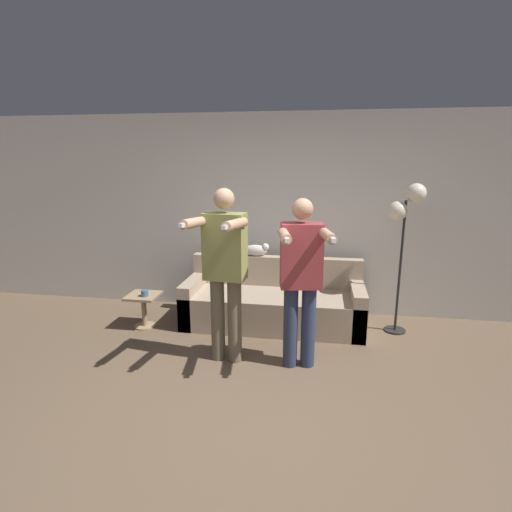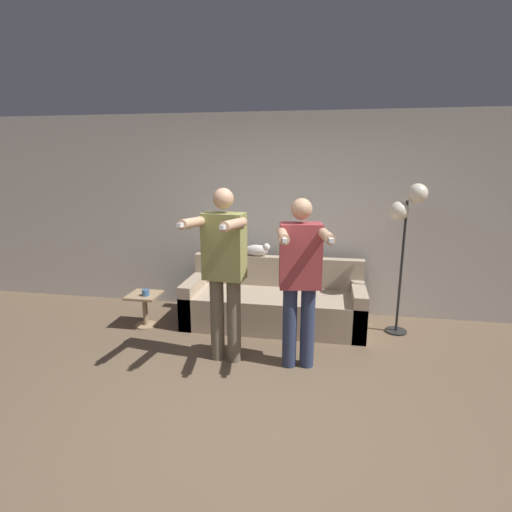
% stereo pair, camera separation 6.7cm
% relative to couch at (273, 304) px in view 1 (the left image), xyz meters
% --- Properties ---
extents(ground_plane, '(16.00, 16.00, 0.00)m').
position_rel_couch_xyz_m(ground_plane, '(0.08, -1.93, -0.26)').
color(ground_plane, brown).
extents(wall_back, '(10.00, 0.05, 2.60)m').
position_rel_couch_xyz_m(wall_back, '(0.08, 0.56, 1.04)').
color(wall_back, beige).
rests_on(wall_back, ground_plane).
extents(couch, '(2.19, 0.82, 0.80)m').
position_rel_couch_xyz_m(couch, '(0.00, 0.00, 0.00)').
color(couch, tan).
rests_on(couch, ground_plane).
extents(person_left, '(0.52, 0.71, 1.76)m').
position_rel_couch_xyz_m(person_left, '(-0.37, -1.01, 0.75)').
color(person_left, '#6B604C').
rests_on(person_left, ground_plane).
extents(person_right, '(0.54, 0.73, 1.67)m').
position_rel_couch_xyz_m(person_right, '(0.38, -1.01, 0.69)').
color(person_right, '#2D3856').
rests_on(person_right, ground_plane).
extents(cat, '(0.42, 0.13, 0.17)m').
position_rel_couch_xyz_m(cat, '(-0.27, 0.30, 0.61)').
color(cat, silver).
rests_on(cat, couch).
extents(floor_lamp, '(0.40, 0.25, 1.76)m').
position_rel_couch_xyz_m(floor_lamp, '(1.49, 0.02, 1.16)').
color(floor_lamp, black).
rests_on(floor_lamp, ground_plane).
extents(side_table, '(0.38, 0.38, 0.41)m').
position_rel_couch_xyz_m(side_table, '(-1.56, -0.34, 0.03)').
color(side_table, '#A38460').
rests_on(side_table, ground_plane).
extents(cup, '(0.09, 0.09, 0.08)m').
position_rel_couch_xyz_m(cup, '(-1.51, -0.39, 0.19)').
color(cup, '#3D6693').
rests_on(cup, side_table).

